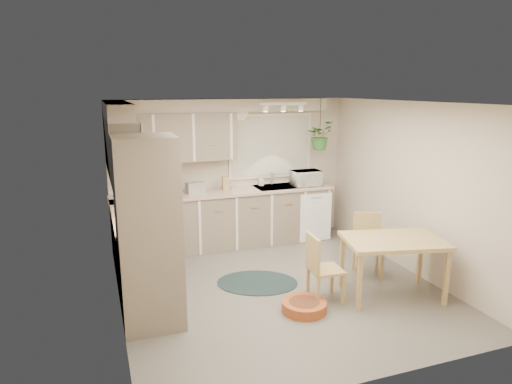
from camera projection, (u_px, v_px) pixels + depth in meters
floor at (278, 287)px, 6.03m from camera, size 4.20×4.20×0.00m
ceiling at (280, 103)px, 5.49m from camera, size 4.20×4.20×0.00m
wall_back at (231, 171)px, 7.68m from camera, size 4.00×0.04×2.40m
wall_front at (375, 256)px, 3.83m from camera, size 4.00×0.04×2.40m
wall_left at (114, 214)px, 5.10m from camera, size 0.04×4.20×2.40m
wall_right at (410, 188)px, 6.42m from camera, size 0.04×4.20×2.40m
base_cab_left at (138, 249)px, 6.17m from camera, size 0.60×1.85×0.90m
base_cab_back at (226, 220)px, 7.51m from camera, size 3.60×0.60×0.90m
counter_left at (137, 215)px, 6.07m from camera, size 0.64×1.89×0.04m
counter_back at (225, 192)px, 7.40m from camera, size 3.64×0.64×0.04m
oven_stack at (149, 233)px, 4.90m from camera, size 0.65×0.65×2.10m
wall_oven_face at (178, 230)px, 5.00m from camera, size 0.02×0.56×0.58m
upper_cab_left at (121, 147)px, 5.93m from camera, size 0.35×2.00×0.75m
upper_cab_back at (172, 137)px, 7.05m from camera, size 2.00×0.35×0.75m
soffit_left at (116, 110)px, 5.82m from camera, size 0.30×2.00×0.20m
soffit_back at (221, 105)px, 7.23m from camera, size 3.60×0.30×0.20m
cooktop at (142, 225)px, 5.54m from camera, size 0.52×0.58×0.02m
range_hood at (138, 189)px, 5.43m from camera, size 0.40×0.60×0.14m
window_blinds at (271, 146)px, 7.80m from camera, size 1.40×0.02×1.00m
window_frame at (271, 146)px, 7.81m from camera, size 1.50×0.02×1.10m
sink at (276, 189)px, 7.71m from camera, size 0.70×0.48×0.10m
dishwasher_front at (316, 218)px, 7.73m from camera, size 0.58×0.02×0.83m
track_light_bar at (283, 104)px, 7.16m from camera, size 0.80×0.04×0.04m
wall_clock at (240, 112)px, 7.49m from camera, size 0.30×0.03×0.30m
dining_table at (392, 267)px, 5.72m from camera, size 1.35×1.05×0.75m
chair_left at (326, 268)px, 5.57m from camera, size 0.43×0.43×0.85m
chair_back at (369, 246)px, 6.33m from camera, size 0.53×0.53×0.87m
braided_rug at (257, 283)px, 6.16m from camera, size 1.32×1.17×0.01m
pet_bed at (304, 306)px, 5.38m from camera, size 0.60×0.60×0.12m
microwave at (306, 177)px, 7.73m from camera, size 0.48×0.27×0.33m
soap_bottle at (261, 184)px, 7.75m from camera, size 0.11×0.19×0.08m
hanging_plant at (320, 139)px, 7.67m from camera, size 0.60×0.62×0.38m
coffee_maker at (173, 185)px, 7.09m from camera, size 0.22×0.25×0.32m
toaster at (195, 188)px, 7.24m from camera, size 0.30×0.20×0.17m
knife_block at (226, 183)px, 7.43m from camera, size 0.11×0.11×0.23m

